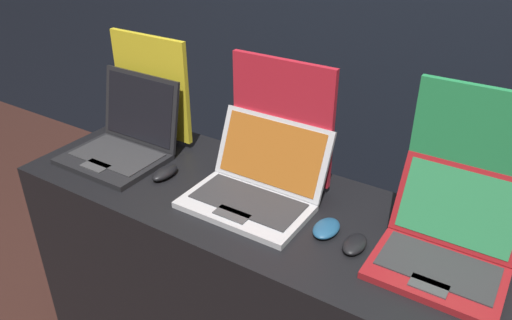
% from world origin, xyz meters
% --- Properties ---
extents(display_counter, '(1.67, 0.57, 0.94)m').
position_xyz_m(display_counter, '(0.00, 0.29, 0.47)').
color(display_counter, black).
rests_on(display_counter, ground_plane).
extents(laptop_front, '(0.36, 0.33, 0.29)m').
position_xyz_m(laptop_front, '(-0.58, 0.28, 1.01)').
color(laptop_front, black).
rests_on(laptop_front, display_counter).
extents(mouse_front, '(0.06, 0.12, 0.03)m').
position_xyz_m(mouse_front, '(-0.34, 0.24, 0.96)').
color(mouse_front, black).
rests_on(mouse_front, display_counter).
extents(promo_stand_front, '(0.35, 0.07, 0.42)m').
position_xyz_m(promo_stand_front, '(-0.58, 0.46, 1.14)').
color(promo_stand_front, black).
rests_on(promo_stand_front, display_counter).
extents(laptop_middle, '(0.40, 0.33, 0.24)m').
position_xyz_m(laptop_middle, '(-0.00, 0.29, 1.00)').
color(laptop_middle, '#B7B7BC').
rests_on(laptop_middle, display_counter).
extents(mouse_middle, '(0.07, 0.11, 0.03)m').
position_xyz_m(mouse_middle, '(0.27, 0.26, 0.96)').
color(mouse_middle, navy).
rests_on(mouse_middle, display_counter).
extents(promo_stand_middle, '(0.37, 0.07, 0.43)m').
position_xyz_m(promo_stand_middle, '(-0.00, 0.45, 1.15)').
color(promo_stand_middle, black).
rests_on(promo_stand_middle, display_counter).
extents(laptop_back, '(0.34, 0.33, 0.23)m').
position_xyz_m(laptop_back, '(0.59, 0.30, 1.00)').
color(laptop_back, maroon).
rests_on(laptop_back, display_counter).
extents(mouse_back, '(0.06, 0.10, 0.03)m').
position_xyz_m(mouse_back, '(0.37, 0.23, 0.96)').
color(mouse_back, black).
rests_on(mouse_back, display_counter).
extents(promo_stand_back, '(0.34, 0.07, 0.45)m').
position_xyz_m(promo_stand_back, '(0.59, 0.45, 1.16)').
color(promo_stand_back, black).
rests_on(promo_stand_back, display_counter).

